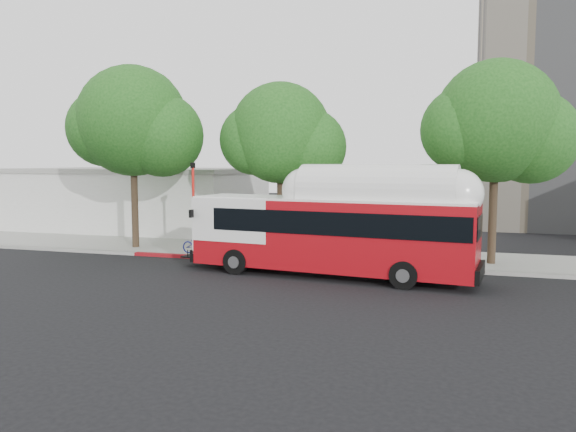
# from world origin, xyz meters

# --- Properties ---
(ground) EXTENTS (120.00, 120.00, 0.00)m
(ground) POSITION_xyz_m (0.00, 0.00, 0.00)
(ground) COLOR black
(ground) RESTS_ON ground
(sidewalk) EXTENTS (60.00, 5.00, 0.15)m
(sidewalk) POSITION_xyz_m (0.00, 6.50, 0.07)
(sidewalk) COLOR gray
(sidewalk) RESTS_ON ground
(curb_strip) EXTENTS (60.00, 0.30, 0.15)m
(curb_strip) POSITION_xyz_m (0.00, 3.90, 0.07)
(curb_strip) COLOR gray
(curb_strip) RESTS_ON ground
(red_curb_segment) EXTENTS (10.00, 0.32, 0.16)m
(red_curb_segment) POSITION_xyz_m (-3.00, 3.90, 0.08)
(red_curb_segment) COLOR maroon
(red_curb_segment) RESTS_ON ground
(street_tree_left) EXTENTS (6.67, 5.80, 9.74)m
(street_tree_left) POSITION_xyz_m (-8.53, 5.56, 6.60)
(street_tree_left) COLOR #2D2116
(street_tree_left) RESTS_ON ground
(street_tree_mid) EXTENTS (5.75, 5.00, 8.62)m
(street_tree_mid) POSITION_xyz_m (-0.59, 6.06, 5.91)
(street_tree_mid) COLOR #2D2116
(street_tree_mid) RESTS_ON ground
(street_tree_right) EXTENTS (6.21, 5.40, 9.18)m
(street_tree_right) POSITION_xyz_m (9.44, 5.86, 6.26)
(street_tree_right) COLOR #2D2116
(street_tree_right) RESTS_ON ground
(low_commercial_bldg) EXTENTS (16.20, 10.20, 4.25)m
(low_commercial_bldg) POSITION_xyz_m (-14.00, 14.00, 2.15)
(low_commercial_bldg) COLOR silver
(low_commercial_bldg) RESTS_ON ground
(transit_bus) EXTENTS (12.68, 3.87, 3.70)m
(transit_bus) POSITION_xyz_m (2.59, 1.60, 1.73)
(transit_bus) COLOR #A00B12
(transit_bus) RESTS_ON ground
(signal_pole) EXTENTS (0.13, 0.44, 4.66)m
(signal_pole) POSITION_xyz_m (-5.00, 4.38, 2.39)
(signal_pole) COLOR red
(signal_pole) RESTS_ON ground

